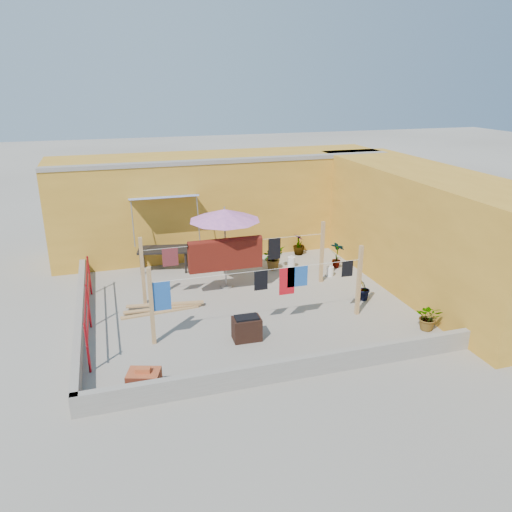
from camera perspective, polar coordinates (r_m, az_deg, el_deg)
name	(u,v)px	position (r m, az deg, el deg)	size (l,w,h in m)	color
ground	(245,303)	(13.10, -1.25, -5.45)	(80.00, 80.00, 0.00)	#9E998E
wall_back	(221,202)	(17.00, -3.99, 6.18)	(11.00, 3.27, 3.21)	gold
wall_right	(424,228)	(14.72, 18.61, 3.01)	(2.40, 9.00, 3.20)	gold
parapet_front	(295,368)	(10.01, 4.47, -12.63)	(8.30, 0.16, 0.44)	gray
parapet_left	(80,316)	(12.64, -19.46, -6.53)	(0.16, 7.30, 0.44)	gray
red_railing	(88,299)	(12.24, -18.68, -4.72)	(0.05, 4.20, 1.10)	#A31018
clothesline_rig	(230,259)	(13.12, -3.01, -0.34)	(5.09, 2.35, 1.80)	tan
patio_umbrella	(225,215)	(13.44, -3.61, 4.66)	(2.55, 2.55, 2.33)	gray
outdoor_table	(163,251)	(15.34, -10.53, 0.60)	(1.62, 1.03, 0.71)	black
brick_stack	(144,382)	(9.81, -12.66, -13.83)	(0.70, 0.60, 0.52)	#AE4228
lumber_pile	(163,308)	(12.92, -10.60, -5.88)	(2.11, 0.60, 0.13)	tan
brazier	(247,328)	(11.29, -1.07, -8.25)	(0.64, 0.44, 0.57)	black
white_basin	(324,359)	(10.68, 7.83, -11.62)	(0.49, 0.49, 0.09)	silver
water_jug_a	(330,271)	(14.98, 8.46, -1.75)	(0.21, 0.21, 0.33)	silver
water_jug_b	(291,262)	(15.55, 4.07, -0.68)	(0.24, 0.24, 0.37)	silver
green_hose	(272,259)	(16.19, 1.82, -0.31)	(0.46, 0.46, 0.07)	#197021
plant_back_a	(273,258)	(15.34, 1.99, -0.18)	(0.64, 0.55, 0.71)	#265A19
plant_back_b	(299,244)	(16.63, 4.92, 1.34)	(0.39, 0.39, 0.70)	#265A19
plant_right_a	(337,255)	(15.56, 9.25, 0.16)	(0.46, 0.31, 0.86)	#265A19
plant_right_b	(364,289)	(13.45, 12.19, -3.66)	(0.37, 0.30, 0.67)	#265A19
plant_right_c	(429,317)	(12.35, 19.14, -6.61)	(0.58, 0.50, 0.65)	#265A19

